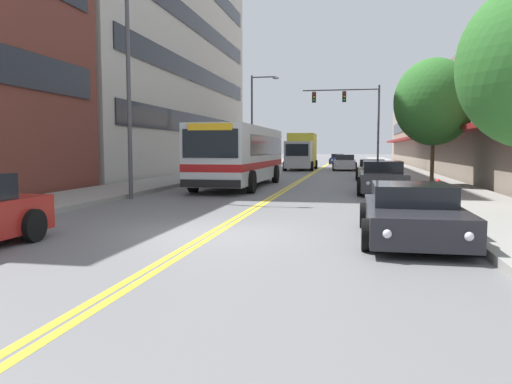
{
  "coord_description": "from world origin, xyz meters",
  "views": [
    {
      "loc": [
        3.16,
        -10.91,
        1.96
      ],
      "look_at": [
        -1.27,
        11.65,
        -0.07
      ],
      "focal_mm": 35.0,
      "sensor_mm": 36.0,
      "label": 1
    }
  ],
  "objects_px": {
    "car_dark_grey_parked_right_mid": "(382,178)",
    "traffic_signal_mast": "(354,110)",
    "car_slate_blue_parked_left_near": "(256,165)",
    "box_truck": "(301,151)",
    "car_navy_moving_lead": "(338,159)",
    "street_lamp_left_far": "(256,115)",
    "street_tree_right_mid": "(434,102)",
    "street_lamp_left_near": "(133,63)",
    "car_silver_moving_second": "(345,163)",
    "car_charcoal_parked_right_foreground": "(412,213)",
    "fire_hydrant": "(438,190)",
    "car_champagne_parked_right_far": "(372,170)",
    "city_bus": "(241,153)"
  },
  "relations": [
    {
      "from": "car_navy_moving_lead",
      "to": "box_truck",
      "type": "xyz_separation_m",
      "value": [
        -2.68,
        -18.39,
        1.07
      ]
    },
    {
      "from": "car_champagne_parked_right_far",
      "to": "fire_hydrant",
      "type": "bearing_deg",
      "value": -83.56
    },
    {
      "from": "traffic_signal_mast",
      "to": "fire_hydrant",
      "type": "xyz_separation_m",
      "value": [
        2.9,
        -27.4,
        -4.73
      ]
    },
    {
      "from": "car_charcoal_parked_right_foreground",
      "to": "street_lamp_left_far",
      "type": "xyz_separation_m",
      "value": [
        -9.38,
        30.17,
        4.19
      ]
    },
    {
      "from": "traffic_signal_mast",
      "to": "street_tree_right_mid",
      "type": "relative_size",
      "value": 1.22
    },
    {
      "from": "box_truck",
      "to": "street_lamp_left_far",
      "type": "distance_m",
      "value": 6.12
    },
    {
      "from": "box_truck",
      "to": "street_tree_right_mid",
      "type": "relative_size",
      "value": 1.1
    },
    {
      "from": "car_charcoal_parked_right_foreground",
      "to": "box_truck",
      "type": "bearing_deg",
      "value": 99.87
    },
    {
      "from": "car_navy_moving_lead",
      "to": "car_silver_moving_second",
      "type": "xyz_separation_m",
      "value": [
        1.24,
        -18.65,
        0.07
      ]
    },
    {
      "from": "car_slate_blue_parked_left_near",
      "to": "street_lamp_left_far",
      "type": "bearing_deg",
      "value": 102.18
    },
    {
      "from": "car_slate_blue_parked_left_near",
      "to": "city_bus",
      "type": "bearing_deg",
      "value": -82.06
    },
    {
      "from": "car_dark_grey_parked_right_mid",
      "to": "traffic_signal_mast",
      "type": "distance_m",
      "value": 23.33
    },
    {
      "from": "street_lamp_left_near",
      "to": "fire_hydrant",
      "type": "relative_size",
      "value": 11.97
    },
    {
      "from": "car_slate_blue_parked_left_near",
      "to": "box_truck",
      "type": "bearing_deg",
      "value": 65.95
    },
    {
      "from": "box_truck",
      "to": "fire_hydrant",
      "type": "height_order",
      "value": "box_truck"
    },
    {
      "from": "city_bus",
      "to": "car_charcoal_parked_right_foreground",
      "type": "xyz_separation_m",
      "value": [
        6.92,
        -13.88,
        -1.14
      ]
    },
    {
      "from": "city_bus",
      "to": "car_dark_grey_parked_right_mid",
      "type": "bearing_deg",
      "value": -22.1
    },
    {
      "from": "car_navy_moving_lead",
      "to": "street_lamp_left_far",
      "type": "bearing_deg",
      "value": -105.26
    },
    {
      "from": "car_charcoal_parked_right_foreground",
      "to": "traffic_signal_mast",
      "type": "height_order",
      "value": "traffic_signal_mast"
    },
    {
      "from": "car_charcoal_parked_right_foreground",
      "to": "car_champagne_parked_right_far",
      "type": "height_order",
      "value": "car_champagne_parked_right_far"
    },
    {
      "from": "car_charcoal_parked_right_foreground",
      "to": "street_lamp_left_near",
      "type": "bearing_deg",
      "value": 144.27
    },
    {
      "from": "traffic_signal_mast",
      "to": "street_tree_right_mid",
      "type": "bearing_deg",
      "value": -78.97
    },
    {
      "from": "car_navy_moving_lead",
      "to": "street_lamp_left_near",
      "type": "height_order",
      "value": "street_lamp_left_near"
    },
    {
      "from": "car_dark_grey_parked_right_mid",
      "to": "box_truck",
      "type": "bearing_deg",
      "value": 104.37
    },
    {
      "from": "box_truck",
      "to": "street_lamp_left_near",
      "type": "height_order",
      "value": "street_lamp_left_near"
    },
    {
      "from": "car_slate_blue_parked_left_near",
      "to": "box_truck",
      "type": "distance_m",
      "value": 7.18
    },
    {
      "from": "car_champagne_parked_right_far",
      "to": "car_navy_moving_lead",
      "type": "bearing_deg",
      "value": 95.73
    },
    {
      "from": "car_slate_blue_parked_left_near",
      "to": "car_champagne_parked_right_far",
      "type": "relative_size",
      "value": 1.03
    },
    {
      "from": "car_slate_blue_parked_left_near",
      "to": "traffic_signal_mast",
      "type": "xyz_separation_m",
      "value": [
        7.48,
        6.21,
        4.64
      ]
    },
    {
      "from": "box_truck",
      "to": "car_charcoal_parked_right_foreground",
      "type": "bearing_deg",
      "value": -80.13
    },
    {
      "from": "car_silver_moving_second",
      "to": "fire_hydrant",
      "type": "xyz_separation_m",
      "value": [
        3.57,
        -27.42,
        -0.11
      ]
    },
    {
      "from": "car_slate_blue_parked_left_near",
      "to": "fire_hydrant",
      "type": "bearing_deg",
      "value": -63.89
    },
    {
      "from": "box_truck",
      "to": "street_lamp_left_near",
      "type": "xyz_separation_m",
      "value": [
        -3.55,
        -27.36,
        3.52
      ]
    },
    {
      "from": "car_champagne_parked_right_far",
      "to": "car_navy_moving_lead",
      "type": "relative_size",
      "value": 0.93
    },
    {
      "from": "car_slate_blue_parked_left_near",
      "to": "car_dark_grey_parked_right_mid",
      "type": "height_order",
      "value": "car_dark_grey_parked_right_mid"
    },
    {
      "from": "car_silver_moving_second",
      "to": "traffic_signal_mast",
      "type": "relative_size",
      "value": 0.61
    },
    {
      "from": "car_slate_blue_parked_left_near",
      "to": "fire_hydrant",
      "type": "height_order",
      "value": "car_slate_blue_parked_left_near"
    },
    {
      "from": "car_champagne_parked_right_far",
      "to": "street_lamp_left_far",
      "type": "height_order",
      "value": "street_lamp_left_far"
    },
    {
      "from": "box_truck",
      "to": "street_tree_right_mid",
      "type": "height_order",
      "value": "street_tree_right_mid"
    },
    {
      "from": "car_navy_moving_lead",
      "to": "street_tree_right_mid",
      "type": "bearing_deg",
      "value": -81.48
    },
    {
      "from": "car_slate_blue_parked_left_near",
      "to": "street_tree_right_mid",
      "type": "distance_m",
      "value": 17.93
    },
    {
      "from": "street_tree_right_mid",
      "to": "fire_hydrant",
      "type": "height_order",
      "value": "street_tree_right_mid"
    },
    {
      "from": "car_silver_moving_second",
      "to": "car_slate_blue_parked_left_near",
      "type": "bearing_deg",
      "value": -137.59
    },
    {
      "from": "city_bus",
      "to": "street_lamp_left_far",
      "type": "bearing_deg",
      "value": 98.58
    },
    {
      "from": "car_slate_blue_parked_left_near",
      "to": "street_lamp_left_near",
      "type": "relative_size",
      "value": 0.53
    },
    {
      "from": "car_navy_moving_lead",
      "to": "traffic_signal_mast",
      "type": "xyz_separation_m",
      "value": [
        1.91,
        -18.66,
        4.7
      ]
    },
    {
      "from": "car_slate_blue_parked_left_near",
      "to": "car_navy_moving_lead",
      "type": "relative_size",
      "value": 0.96
    },
    {
      "from": "car_dark_grey_parked_right_mid",
      "to": "car_silver_moving_second",
      "type": "bearing_deg",
      "value": 95.0
    },
    {
      "from": "car_silver_moving_second",
      "to": "car_charcoal_parked_right_foreground",
      "type": "bearing_deg",
      "value": -86.59
    },
    {
      "from": "car_champagne_parked_right_far",
      "to": "fire_hydrant",
      "type": "relative_size",
      "value": 6.15
    }
  ]
}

